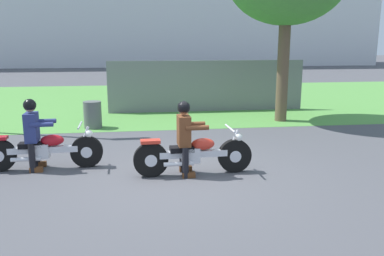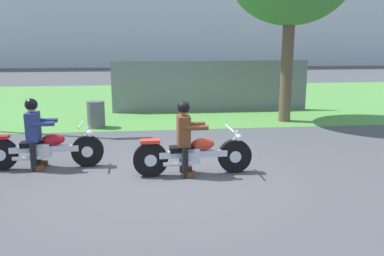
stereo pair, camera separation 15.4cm
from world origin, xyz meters
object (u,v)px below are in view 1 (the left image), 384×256
(rider_lead, at_px, (185,132))
(motorcycle_follow, at_px, (44,150))
(trash_can, at_px, (93,115))
(motorcycle_lead, at_px, (194,154))
(rider_follow, at_px, (33,129))

(rider_lead, xyz_separation_m, motorcycle_follow, (-2.69, 0.71, -0.43))
(rider_lead, bearing_deg, trash_can, 113.76)
(motorcycle_lead, height_order, motorcycle_follow, motorcycle_lead)
(motorcycle_lead, relative_size, trash_can, 2.89)
(rider_lead, bearing_deg, motorcycle_follow, 163.28)
(motorcycle_lead, height_order, rider_lead, rider_lead)
(motorcycle_follow, distance_m, rider_follow, 0.46)
(motorcycle_lead, xyz_separation_m, rider_follow, (-3.02, 0.70, 0.42))
(motorcycle_lead, relative_size, rider_lead, 1.60)
(motorcycle_lead, xyz_separation_m, motorcycle_follow, (-2.85, 0.71, -0.00))
(motorcycle_follow, xyz_separation_m, trash_can, (0.54, 3.75, -0.00))
(trash_can, bearing_deg, rider_follow, -100.70)
(trash_can, bearing_deg, motorcycle_lead, -62.58)
(rider_lead, distance_m, motorcycle_follow, 2.81)
(rider_lead, bearing_deg, rider_follow, 164.18)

